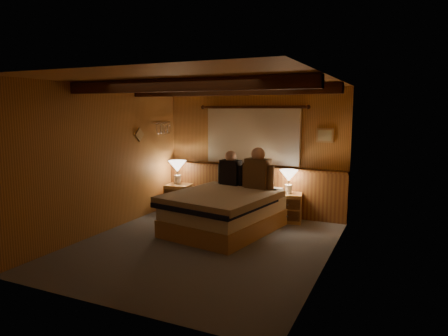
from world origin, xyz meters
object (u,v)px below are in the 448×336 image
Objects in this scene: bed at (224,211)px; lamp_left at (177,168)px; lamp_right at (289,177)px; person_right at (258,171)px; nightstand_right at (288,207)px; nightstand_left at (179,197)px; person_left at (231,171)px; duffel_bag at (177,204)px.

lamp_left is at bearing 157.04° from bed.
person_right is (-0.44, -0.40, 0.13)m from lamp_right.
nightstand_right is 0.92m from person_right.
person_right is at bearing 67.47° from bed.
person_right is (1.84, -0.37, 0.09)m from lamp_left.
person_left is at bearing -17.77° from nightstand_left.
lamp_left is at bearing -179.11° from lamp_right.
bed reaches higher than duffel_bag.
bed is 1.82m from lamp_left.
lamp_right is at bearing 24.01° from person_left.
lamp_right is 2.31m from duffel_bag.
bed is 1.68m from nightstand_left.
person_right is (0.56, -0.12, 0.04)m from person_left.
duffel_bag is at bearing -175.01° from lamp_right.
person_left is 0.88× the size of person_right.
nightstand_right is 1.28× the size of lamp_right.
lamp_right is at bearing -6.35° from nightstand_left.
lamp_right reaches higher than bed.
nightstand_left is 0.72× the size of person_right.
bed is 5.01× the size of lamp_right.
nightstand_right is at bearing 60.94° from bed.
bed is 1.36m from lamp_right.
person_right reaches higher than duffel_bag.
person_left is (-1.00, -0.29, 0.09)m from lamp_right.
lamp_left reaches higher than nightstand_left.
lamp_left is 0.72m from duffel_bag.
nightstand_right is at bearing -5.97° from nightstand_left.
lamp_right is 1.05m from person_left.
person_right reaches higher than nightstand_right.
nightstand_left is 2.30m from lamp_right.
nightstand_left is 0.97× the size of nightstand_right.
bed is at bearing -66.75° from person_left.
person_left is at bearing 115.13° from bed.
lamp_right reaches higher than nightstand_left.
nightstand_left is 1.25× the size of lamp_right.
lamp_right is (2.23, 0.09, 0.55)m from nightstand_left.
nightstand_right is at bearing 52.37° from person_right.
nightstand_left is 1.06× the size of duffel_bag.
nightstand_right is 2.22m from duffel_bag.
lamp_left is (-2.28, -0.05, 0.59)m from nightstand_right.
lamp_right is 0.61m from person_right.
bed is 2.90× the size of person_right.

